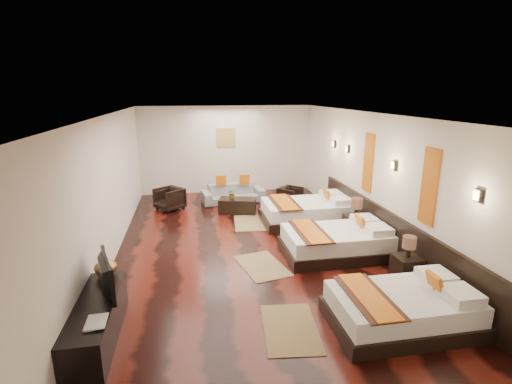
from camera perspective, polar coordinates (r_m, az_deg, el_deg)
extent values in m
cube|color=black|center=(8.13, -0.92, -8.42)|extent=(5.50, 9.50, 0.01)
cube|color=white|center=(7.47, -1.02, 11.70)|extent=(5.50, 9.50, 0.01)
cube|color=silver|center=(12.30, -4.55, 6.42)|extent=(5.50, 0.01, 2.80)
cube|color=silver|center=(7.74, -21.49, 0.26)|extent=(0.01, 9.50, 2.80)
cube|color=silver|center=(8.55, 17.56, 1.93)|extent=(0.01, 9.50, 2.80)
cube|color=black|center=(8.12, 19.36, -5.90)|extent=(0.08, 6.60, 0.90)
cube|color=black|center=(6.01, 21.08, -17.46)|extent=(2.01, 1.24, 0.21)
cube|color=white|center=(5.89, 21.31, -15.40)|extent=(1.91, 1.15, 0.29)
cube|color=#C95E0E|center=(6.01, 25.54, -12.40)|extent=(0.15, 0.31, 0.31)
cube|color=#38190F|center=(5.57, 16.67, -14.97)|extent=(0.53, 1.26, 0.02)
cube|color=#C95E0E|center=(5.56, 16.69, -14.84)|extent=(0.36, 1.26, 0.02)
cube|color=black|center=(7.92, 12.01, -8.52)|extent=(2.14, 1.32, 0.22)
cube|color=white|center=(7.82, 12.11, -6.74)|extent=(2.04, 1.22, 0.31)
cube|color=#C95E0E|center=(7.93, 15.64, -4.55)|extent=(0.16, 0.33, 0.33)
cube|color=#38190F|center=(7.58, 8.23, -5.95)|extent=(0.56, 1.34, 0.02)
cube|color=#C95E0E|center=(7.57, 8.24, -5.85)|extent=(0.39, 1.34, 0.02)
cube|color=black|center=(9.65, 7.64, -3.94)|extent=(2.23, 1.38, 0.23)
cube|color=white|center=(9.57, 7.70, -2.38)|extent=(2.12, 1.27, 0.32)
cube|color=#C95E0E|center=(9.66, 10.76, -0.57)|extent=(0.17, 0.34, 0.34)
cube|color=#38190F|center=(9.36, 4.33, -1.59)|extent=(0.58, 1.40, 0.02)
cube|color=#C95E0E|center=(9.35, 4.33, -1.50)|extent=(0.40, 1.40, 0.02)
cube|color=black|center=(7.17, 21.87, -10.83)|extent=(0.43, 0.43, 0.48)
cylinder|color=black|center=(7.04, 22.13, -8.38)|extent=(0.08, 0.08, 0.19)
cylinder|color=#3F2619|center=(6.97, 22.27, -7.08)|extent=(0.23, 0.23, 0.21)
cube|color=black|center=(8.84, 14.84, -5.13)|extent=(0.47, 0.47, 0.53)
cylinder|color=black|center=(8.72, 15.01, -2.85)|extent=(0.08, 0.08, 0.21)
cylinder|color=#3F2619|center=(8.66, 15.09, -1.66)|extent=(0.25, 0.25, 0.23)
cube|color=olive|center=(5.65, 5.22, -19.90)|extent=(0.88, 1.28, 0.01)
cube|color=olive|center=(7.32, 0.93, -11.13)|extent=(0.99, 1.33, 0.01)
cube|color=olive|center=(9.56, -1.01, -4.70)|extent=(0.85, 1.26, 0.01)
cube|color=black|center=(5.68, -23.00, -17.69)|extent=(0.50, 1.80, 0.55)
imported|color=black|center=(5.63, -22.51, -11.69)|extent=(0.40, 0.90, 0.53)
imported|color=black|center=(5.14, -24.49, -17.73)|extent=(0.25, 0.34, 0.03)
imported|color=brown|center=(6.14, -21.89, -10.27)|extent=(0.33, 0.33, 0.35)
imported|color=gray|center=(11.30, -3.51, -0.20)|extent=(1.93, 0.97, 0.54)
imported|color=black|center=(10.82, -13.01, -1.02)|extent=(0.96, 0.95, 0.63)
imported|color=black|center=(11.00, 5.24, -0.63)|extent=(0.85, 0.85, 0.55)
cube|color=black|center=(10.32, -2.81, -2.08)|extent=(1.10, 0.74, 0.40)
imported|color=#266220|center=(10.27, -3.67, -0.22)|extent=(0.28, 0.26, 0.27)
cube|color=#D86014|center=(6.89, 24.82, 0.76)|extent=(0.04, 0.40, 1.30)
cube|color=#D86014|center=(8.74, 16.70, 4.29)|extent=(0.04, 0.40, 1.30)
cube|color=black|center=(6.01, 30.70, -0.43)|extent=(0.06, 0.12, 0.18)
cube|color=#FFD18C|center=(5.99, 30.48, -0.45)|extent=(0.02, 0.10, 0.14)
cube|color=black|center=(7.76, 20.26, 3.82)|extent=(0.06, 0.12, 0.18)
cube|color=#FFD18C|center=(7.74, 20.06, 3.82)|extent=(0.02, 0.10, 0.14)
cube|color=black|center=(9.69, 13.76, 6.39)|extent=(0.06, 0.12, 0.18)
cube|color=#FFD18C|center=(9.67, 13.60, 6.39)|extent=(0.02, 0.10, 0.14)
cube|color=black|center=(10.51, 11.79, 7.15)|extent=(0.06, 0.12, 0.18)
cube|color=#FFD18C|center=(10.50, 11.64, 7.15)|extent=(0.02, 0.10, 0.14)
cube|color=#AD873F|center=(12.23, -4.58, 8.26)|extent=(0.60, 0.04, 0.60)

